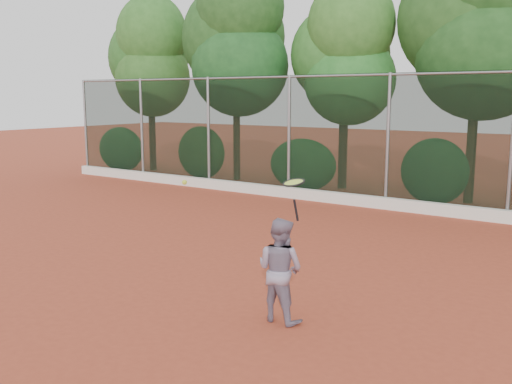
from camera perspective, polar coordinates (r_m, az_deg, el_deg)
The scene contains 7 objects.
ground at distance 9.50m, azimuth -3.48°, elevation -8.29°, with size 80.00×80.00×0.00m, color #A33E26.
concrete_curb at distance 15.25m, azimuth 12.56°, elevation -1.08°, with size 24.00×0.20×0.30m, color silver.
tennis_player at distance 7.47m, azimuth 2.42°, elevation -7.76°, with size 0.67×0.52×1.37m, color gray.
chainlink_fence at distance 15.20m, azimuth 13.06°, elevation 5.37°, with size 24.09×0.09×3.50m.
foliage_backdrop at distance 17.27m, azimuth 14.17°, elevation 14.26°, with size 23.70×3.63×7.55m.
tennis_racket at distance 6.88m, azimuth 3.82°, elevation 0.63°, with size 0.34×0.34×0.53m.
tennis_ball_in_flight at distance 7.50m, azimuth -7.17°, elevation 0.97°, with size 0.06×0.06×0.06m.
Camera 1 is at (5.61, -7.09, 2.92)m, focal length 40.00 mm.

